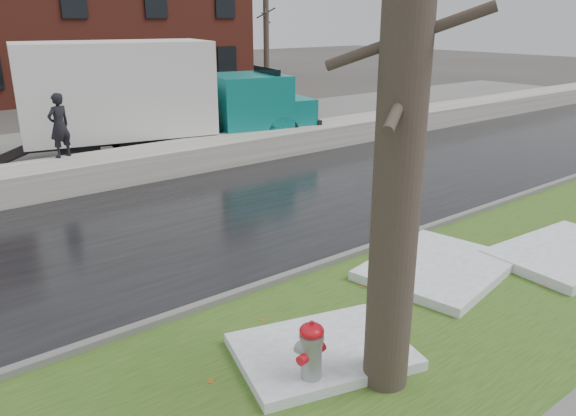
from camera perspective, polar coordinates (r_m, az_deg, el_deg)
ground at (r=9.22m, az=5.66°, el=-8.90°), size 120.00×120.00×0.00m
verge at (r=8.47m, az=11.63°, el=-11.74°), size 60.00×4.50×0.04m
road at (r=12.55m, az=-8.64°, el=-1.23°), size 60.00×7.00×0.03m
parking_lot at (r=20.13m, az=-20.88°, el=5.39°), size 60.00×9.00×0.03m
curb at (r=9.85m, az=1.64°, el=-6.44°), size 60.00×0.15×0.14m
snowbank at (r=16.09m, az=-16.22°, el=4.06°), size 60.00×1.60×0.75m
bg_tree_right at (r=36.91m, az=-2.23°, el=17.37°), size 1.40×1.62×6.50m
fire_hydrant at (r=6.86m, az=2.35°, el=-14.43°), size 0.44×0.40×0.89m
tree at (r=6.03m, az=11.57°, el=10.43°), size 1.27×1.43×6.74m
box_truck at (r=18.51m, az=-13.46°, el=10.98°), size 10.90×4.34×3.60m
worker at (r=15.95m, az=-22.23°, el=7.78°), size 0.72×0.59×1.68m
snow_patch_near at (r=10.22m, az=15.02°, el=-5.84°), size 2.93×2.46×0.16m
snow_patch_far at (r=7.62m, az=3.48°, el=-14.33°), size 2.55×2.14×0.14m
snow_patch_side at (r=11.62m, az=26.51°, el=-4.16°), size 2.91×1.98×0.18m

